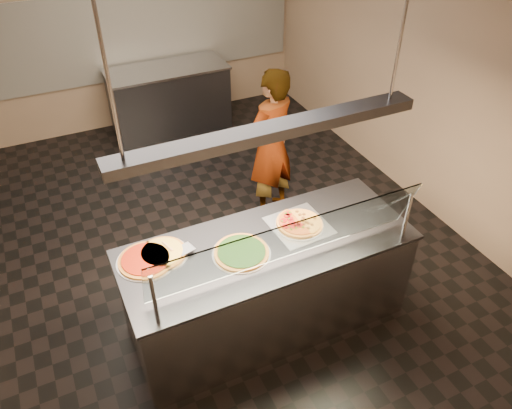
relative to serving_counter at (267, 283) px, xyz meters
name	(u,v)px	position (x,y,z in m)	size (l,w,h in m)	color
ground	(210,235)	(-0.04, 1.33, -0.48)	(5.00, 6.00, 0.02)	black
wall_back	(124,21)	(-0.04, 4.34, 1.03)	(5.00, 0.02, 3.00)	#997E63
wall_front	(414,364)	(-0.04, -1.68, 1.03)	(5.00, 0.02, 3.00)	#997E63
wall_right	(416,67)	(2.47, 1.33, 1.03)	(0.02, 6.00, 3.00)	#997E63
tile_band	(127,36)	(-0.04, 4.31, 0.83)	(4.90, 0.02, 1.20)	silver
serving_counter	(267,283)	(0.00, 0.00, 0.00)	(2.40, 0.94, 0.93)	#B7B7BC
sneeze_guard	(290,241)	(0.00, -0.34, 0.76)	(2.16, 0.18, 0.54)	#B7B7BC
perforated_tray	(299,225)	(0.34, 0.09, 0.47)	(0.49, 0.49, 0.01)	silver
half_pizza_pepperoni	(289,225)	(0.24, 0.09, 0.50)	(0.21, 0.39, 0.05)	#9B5F23
half_pizza_sausage	(308,220)	(0.43, 0.09, 0.49)	(0.21, 0.39, 0.04)	#9B5F23
pizza_spinach	(241,252)	(-0.24, -0.02, 0.48)	(0.46, 0.46, 0.03)	silver
pizza_cheese	(162,253)	(-0.81, 0.24, 0.48)	(0.41, 0.41, 0.03)	silver
pizza_tomato	(146,260)	(-0.95, 0.22, 0.48)	(0.45, 0.45, 0.03)	silver
pizza_spatula	(175,248)	(-0.70, 0.24, 0.49)	(0.22, 0.22, 0.02)	#B7B7BC
prep_table	(170,99)	(0.35, 3.88, 0.00)	(1.68, 0.74, 0.93)	#3C3C41
worker	(271,146)	(0.76, 1.46, 0.40)	(0.63, 0.41, 1.73)	#36323A
heat_lamp_housing	(270,131)	(0.00, 0.00, 1.48)	(2.30, 0.18, 0.08)	#3C3C41
lamp_rod_left	(109,82)	(-1.00, 0.00, 2.03)	(0.02, 0.02, 1.01)	#B7B7BC
lamp_rod_right	(402,31)	(1.00, 0.00, 2.03)	(0.02, 0.02, 1.01)	#B7B7BC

